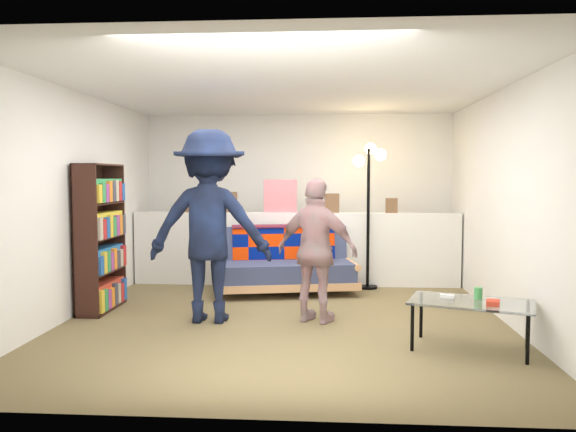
% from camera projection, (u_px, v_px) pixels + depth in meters
% --- Properties ---
extents(ground, '(5.00, 5.00, 0.00)m').
position_uv_depth(ground, '(285.00, 318.00, 5.92)').
color(ground, brown).
rests_on(ground, ground).
extents(room_shell, '(4.60, 5.05, 2.45)m').
position_uv_depth(room_shell, '(288.00, 160.00, 6.27)').
color(room_shell, silver).
rests_on(room_shell, ground).
extents(half_wall_ledge, '(4.45, 0.15, 1.00)m').
position_uv_depth(half_wall_ledge, '(295.00, 249.00, 7.68)').
color(half_wall_ledge, silver).
rests_on(half_wall_ledge, ground).
extents(ledge_decor, '(2.97, 0.02, 0.45)m').
position_uv_depth(ledge_decor, '(278.00, 200.00, 7.63)').
color(ledge_decor, brown).
rests_on(ledge_decor, half_wall_ledge).
extents(futon_sofa, '(1.88, 1.15, 0.76)m').
position_uv_depth(futon_sofa, '(287.00, 265.00, 7.18)').
color(futon_sofa, tan).
rests_on(futon_sofa, ground).
extents(bookshelf, '(0.27, 0.81, 1.63)m').
position_uv_depth(bookshelf, '(100.00, 242.00, 6.23)').
color(bookshelf, black).
rests_on(bookshelf, ground).
extents(coffee_table, '(1.13, 0.85, 0.52)m').
position_uv_depth(coffee_table, '(472.00, 305.00, 4.80)').
color(coffee_table, black).
rests_on(coffee_table, ground).
extents(floor_lamp, '(0.43, 0.35, 1.94)m').
position_uv_depth(floor_lamp, '(369.00, 185.00, 7.43)').
color(floor_lamp, black).
rests_on(floor_lamp, ground).
extents(person_left, '(1.27, 0.73, 1.97)m').
position_uv_depth(person_left, '(209.00, 226.00, 5.74)').
color(person_left, black).
rests_on(person_left, ground).
extents(person_right, '(0.94, 0.67, 1.48)m').
position_uv_depth(person_right, '(317.00, 251.00, 5.70)').
color(person_right, pink).
rests_on(person_right, ground).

